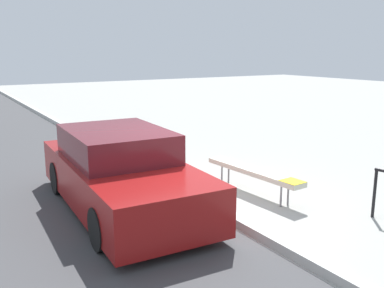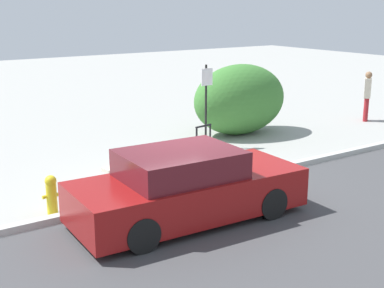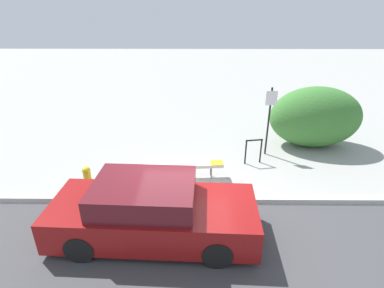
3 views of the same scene
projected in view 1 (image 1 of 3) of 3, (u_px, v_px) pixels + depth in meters
ground_plane at (205, 206)px, 7.41m from camera, size 60.00×60.00×0.00m
curb at (205, 203)px, 7.39m from camera, size 60.00×0.20×0.13m
bench at (253, 172)px, 7.97m from camera, size 2.30×0.49×0.49m
fire_hydrant at (157, 151)px, 9.75m from camera, size 0.36×0.22×0.77m
parked_car_near at (120, 173)px, 7.21m from camera, size 4.39×1.90×1.35m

